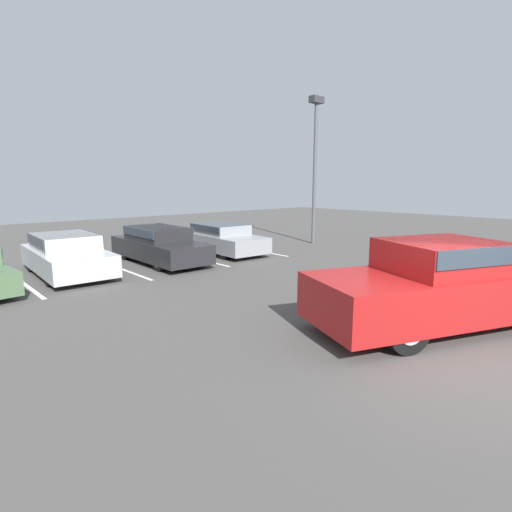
{
  "coord_description": "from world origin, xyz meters",
  "views": [
    {
      "loc": [
        -6.7,
        -2.29,
        2.85
      ],
      "look_at": [
        0.1,
        5.23,
        1.0
      ],
      "focal_mm": 28.0,
      "sensor_mm": 36.0,
      "label": 1
    }
  ],
  "objects_px": {
    "parked_sedan_c": "(159,244)",
    "light_post": "(315,153)",
    "parked_sedan_b": "(67,254)",
    "pickup_truck": "(453,283)",
    "parked_sedan_d": "(221,237)",
    "wheel_stop_curb": "(55,257)"
  },
  "relations": [
    {
      "from": "parked_sedan_c",
      "to": "light_post",
      "type": "distance_m",
      "value": 8.62
    },
    {
      "from": "parked_sedan_b",
      "to": "parked_sedan_c",
      "type": "relative_size",
      "value": 0.93
    },
    {
      "from": "pickup_truck",
      "to": "parked_sedan_d",
      "type": "relative_size",
      "value": 1.38
    },
    {
      "from": "parked_sedan_b",
      "to": "parked_sedan_c",
      "type": "xyz_separation_m",
      "value": [
        3.15,
        -0.13,
        0.01
      ]
    },
    {
      "from": "light_post",
      "to": "parked_sedan_d",
      "type": "bearing_deg",
      "value": 170.27
    },
    {
      "from": "parked_sedan_c",
      "to": "light_post",
      "type": "relative_size",
      "value": 0.7
    },
    {
      "from": "parked_sedan_d",
      "to": "wheel_stop_curb",
      "type": "xyz_separation_m",
      "value": [
        -5.61,
        3.15,
        -0.56
      ]
    },
    {
      "from": "parked_sedan_d",
      "to": "light_post",
      "type": "distance_m",
      "value": 6.13
    },
    {
      "from": "pickup_truck",
      "to": "light_post",
      "type": "relative_size",
      "value": 0.93
    },
    {
      "from": "light_post",
      "to": "wheel_stop_curb",
      "type": "distance_m",
      "value": 11.97
    },
    {
      "from": "parked_sedan_b",
      "to": "wheel_stop_curb",
      "type": "distance_m",
      "value": 3.22
    },
    {
      "from": "parked_sedan_c",
      "to": "parked_sedan_d",
      "type": "xyz_separation_m",
      "value": [
        2.94,
        0.11,
        -0.05
      ]
    },
    {
      "from": "parked_sedan_c",
      "to": "parked_sedan_d",
      "type": "relative_size",
      "value": 1.04
    },
    {
      "from": "pickup_truck",
      "to": "parked_sedan_b",
      "type": "bearing_deg",
      "value": 135.54
    },
    {
      "from": "wheel_stop_curb",
      "to": "light_post",
      "type": "bearing_deg",
      "value": -20.78
    },
    {
      "from": "parked_sedan_c",
      "to": "wheel_stop_curb",
      "type": "relative_size",
      "value": 2.4
    },
    {
      "from": "parked_sedan_b",
      "to": "light_post",
      "type": "xyz_separation_m",
      "value": [
        10.98,
        -0.86,
        3.56
      ]
    },
    {
      "from": "parked_sedan_c",
      "to": "light_post",
      "type": "xyz_separation_m",
      "value": [
        7.83,
        -0.73,
        3.55
      ]
    },
    {
      "from": "pickup_truck",
      "to": "light_post",
      "type": "distance_m",
      "value": 11.84
    },
    {
      "from": "parked_sedan_c",
      "to": "parked_sedan_d",
      "type": "height_order",
      "value": "parked_sedan_c"
    },
    {
      "from": "parked_sedan_c",
      "to": "wheel_stop_curb",
      "type": "xyz_separation_m",
      "value": [
        -2.67,
        3.25,
        -0.61
      ]
    },
    {
      "from": "parked_sedan_b",
      "to": "wheel_stop_curb",
      "type": "bearing_deg",
      "value": 173.73
    }
  ]
}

